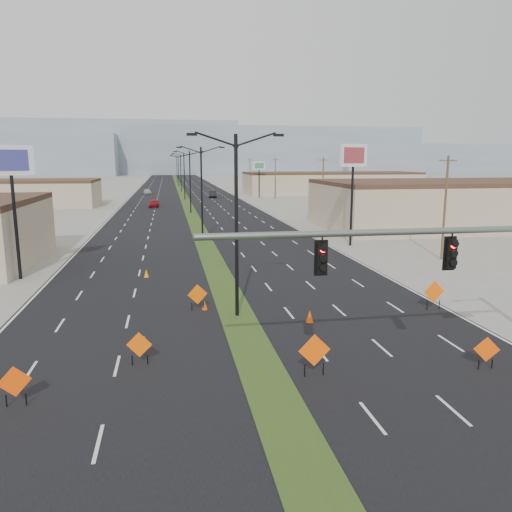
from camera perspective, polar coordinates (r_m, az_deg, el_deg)
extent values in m
plane|color=gray|center=(17.45, 3.51, -18.86)|extent=(600.00, 600.00, 0.00)
cube|color=black|center=(115.09, -8.19, 6.54)|extent=(25.00, 400.00, 0.02)
cube|color=#2A4819|center=(115.09, -8.19, 6.54)|extent=(2.00, 400.00, 0.04)
cube|color=tan|center=(103.86, -25.97, 6.33)|extent=(30.00, 14.00, 4.50)
cube|color=tan|center=(70.81, 22.27, 5.36)|extent=(36.00, 18.00, 5.50)
cube|color=tan|center=(131.61, 8.57, 8.16)|extent=(44.00, 16.00, 5.00)
cube|color=gray|center=(317.75, -2.12, 11.92)|extent=(220.00, 50.00, 28.00)
cube|color=gray|center=(355.75, 21.47, 10.28)|extent=(160.00, 50.00, 18.00)
cube|color=gray|center=(335.82, -14.79, 11.87)|extent=(140.00, 50.00, 32.00)
cylinder|color=slate|center=(19.06, 17.70, 2.69)|extent=(16.00, 0.24, 0.24)
cube|color=black|center=(17.86, 7.53, -0.27)|extent=(0.50, 0.28, 1.30)
sphere|color=#FF0C05|center=(17.65, 7.71, 0.75)|extent=(0.22, 0.22, 0.22)
cube|color=black|center=(19.93, 21.38, 0.23)|extent=(0.50, 0.28, 1.30)
sphere|color=#FF0C05|center=(19.74, 21.69, 1.15)|extent=(0.22, 0.22, 0.22)
cylinder|color=black|center=(27.19, -2.25, 3.20)|extent=(0.20, 0.20, 10.00)
cube|color=black|center=(26.77, -7.36, 13.62)|extent=(0.55, 0.24, 0.14)
cube|color=black|center=(27.38, 2.59, 13.64)|extent=(0.55, 0.24, 0.14)
cylinder|color=black|center=(54.94, -6.22, 7.08)|extent=(0.20, 0.20, 10.00)
cube|color=black|center=(54.73, -8.79, 12.18)|extent=(0.55, 0.24, 0.14)
cube|color=black|center=(55.04, -3.89, 12.28)|extent=(0.55, 0.24, 0.14)
cylinder|color=black|center=(82.86, -7.54, 8.34)|extent=(0.20, 0.20, 10.00)
cube|color=black|center=(82.72, -9.25, 11.72)|extent=(0.55, 0.24, 0.14)
cube|color=black|center=(82.92, -6.00, 11.80)|extent=(0.55, 0.24, 0.14)
cylinder|color=black|center=(110.82, -8.19, 8.96)|extent=(0.20, 0.20, 10.00)
cube|color=black|center=(110.72, -9.48, 11.49)|extent=(0.55, 0.24, 0.14)
cube|color=black|center=(110.87, -7.05, 11.55)|extent=(0.55, 0.24, 0.14)
cylinder|color=black|center=(138.80, -8.58, 9.33)|extent=(0.20, 0.20, 10.00)
cube|color=black|center=(138.71, -9.61, 11.35)|extent=(0.55, 0.24, 0.14)
cube|color=black|center=(138.83, -7.68, 11.40)|extent=(0.55, 0.24, 0.14)
cylinder|color=black|center=(166.78, -8.85, 9.58)|extent=(0.20, 0.20, 10.00)
cube|color=black|center=(166.71, -9.70, 11.26)|extent=(0.55, 0.24, 0.14)
cube|color=black|center=(166.81, -8.09, 11.30)|extent=(0.55, 0.24, 0.14)
cylinder|color=black|center=(194.77, -9.03, 9.76)|extent=(0.20, 0.20, 10.00)
cube|color=black|center=(194.71, -9.77, 11.19)|extent=(0.55, 0.24, 0.14)
cube|color=black|center=(194.80, -8.39, 11.23)|extent=(0.55, 0.24, 0.14)
cylinder|color=#4C3823|center=(46.38, 20.77, 5.10)|extent=(0.20, 0.20, 9.00)
cube|color=#4C3823|center=(46.19, 21.12, 10.16)|extent=(1.60, 0.10, 0.10)
cylinder|color=#4C3823|center=(78.46, 7.64, 7.83)|extent=(0.20, 0.20, 9.00)
cube|color=#4C3823|center=(78.34, 7.71, 10.82)|extent=(1.60, 0.10, 0.10)
cylinder|color=#4C3823|center=(112.29, 2.21, 8.83)|extent=(0.20, 0.20, 9.00)
cube|color=#4C3823|center=(112.21, 2.22, 10.93)|extent=(1.60, 0.10, 0.10)
cylinder|color=#4C3823|center=(146.68, -0.71, 9.34)|extent=(0.20, 0.20, 9.00)
cube|color=#4C3823|center=(146.62, -0.71, 10.94)|extent=(1.60, 0.10, 0.10)
imported|color=maroon|center=(94.31, -11.59, 5.90)|extent=(1.90, 4.20, 1.40)
imported|color=black|center=(116.66, -4.98, 7.05)|extent=(1.93, 4.80, 1.55)
imported|color=#A9ADB3|center=(129.59, -12.33, 7.17)|extent=(2.29, 4.57, 1.27)
cube|color=#FF4805|center=(20.11, -25.89, -12.79)|extent=(1.08, 0.43, 1.14)
cylinder|color=black|center=(20.48, -26.64, -14.58)|extent=(0.05, 0.05, 0.47)
cylinder|color=black|center=(20.30, -24.79, -14.65)|extent=(0.05, 0.05, 0.47)
cube|color=#E95604|center=(22.14, -13.21, -9.84)|extent=(1.09, 0.23, 1.10)
cylinder|color=black|center=(22.41, -13.96, -11.50)|extent=(0.05, 0.05, 0.46)
cylinder|color=black|center=(22.37, -12.29, -11.47)|extent=(0.05, 0.05, 0.46)
cube|color=#E65604|center=(29.19, -6.70, -4.37)|extent=(1.16, 0.32, 1.19)
cylinder|color=black|center=(29.38, -7.34, -5.79)|extent=(0.05, 0.05, 0.49)
cylinder|color=black|center=(29.42, -5.99, -5.73)|extent=(0.05, 0.05, 0.49)
cube|color=#FF5005|center=(20.58, 6.70, -10.65)|extent=(1.34, 0.10, 1.34)
cylinder|color=black|center=(20.80, 5.59, -12.88)|extent=(0.05, 0.05, 0.56)
cylinder|color=black|center=(21.01, 7.69, -12.68)|extent=(0.05, 0.05, 0.56)
cube|color=#FA4A05|center=(23.24, 24.87, -9.65)|extent=(1.04, 0.32, 1.07)
cylinder|color=black|center=(23.31, 24.10, -11.29)|extent=(0.05, 0.05, 0.44)
cylinder|color=black|center=(23.65, 25.37, -11.07)|extent=(0.05, 0.05, 0.44)
cube|color=#E95604|center=(30.93, 19.70, -3.85)|extent=(1.33, 0.16, 1.33)
cylinder|color=black|center=(30.95, 18.97, -5.38)|extent=(0.05, 0.05, 0.55)
cylinder|color=black|center=(31.33, 20.22, -5.27)|extent=(0.05, 0.05, 0.55)
cone|color=orange|center=(24.14, -12.63, -9.56)|extent=(0.40, 0.40, 0.63)
cone|color=#DB4404|center=(29.49, -5.89, -5.62)|extent=(0.34, 0.34, 0.56)
cone|color=#E44404|center=(27.27, 6.15, -6.88)|extent=(0.45, 0.45, 0.68)
cone|color=orange|center=(38.14, -12.43, -1.96)|extent=(0.37, 0.37, 0.61)
cylinder|color=black|center=(40.19, -25.76, 3.20)|extent=(0.24, 0.24, 7.99)
cube|color=white|center=(39.91, -26.32, 9.79)|extent=(3.03, 1.59, 2.10)
cube|color=#383886|center=(39.72, -26.40, 9.78)|extent=(2.33, 1.07, 1.47)
cylinder|color=black|center=(51.58, 10.88, 5.81)|extent=(0.24, 0.24, 8.42)
cube|color=white|center=(51.39, 11.08, 11.23)|extent=(3.22, 1.55, 2.22)
cube|color=maroon|center=(51.20, 11.16, 11.23)|extent=(2.49, 1.02, 1.55)
cylinder|color=black|center=(117.07, 0.36, 8.38)|extent=(0.24, 0.24, 6.75)
cube|color=white|center=(116.96, 0.36, 10.29)|extent=(2.68, 0.90, 1.78)
cube|color=#338157|center=(116.76, 0.38, 10.29)|extent=(2.10, 0.50, 1.24)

